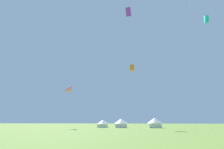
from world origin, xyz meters
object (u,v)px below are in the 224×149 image
(kite_orange_box, at_px, (132,68))
(kite_purple_box, at_px, (128,12))
(festival_tent_center, at_px, (155,122))
(festival_tent_left, at_px, (121,123))
(kite_cyan_box, at_px, (206,20))
(festival_tent_right, at_px, (103,123))
(kite_pink_delta, at_px, (68,90))

(kite_orange_box, bearing_deg, kite_purple_box, -90.25)
(kite_orange_box, distance_m, festival_tent_center, 20.49)
(festival_tent_left, bearing_deg, festival_tent_center, -0.00)
(kite_cyan_box, bearing_deg, festival_tent_right, 139.19)
(festival_tent_left, relative_size, festival_tent_center, 0.93)
(kite_cyan_box, bearing_deg, kite_purple_box, 164.00)
(kite_orange_box, xyz_separation_m, kite_purple_box, (-0.07, -15.99, 12.15))
(kite_cyan_box, xyz_separation_m, festival_tent_center, (-11.43, 25.68, -23.83))
(kite_orange_box, height_order, festival_tent_right, kite_orange_box)
(kite_orange_box, relative_size, festival_tent_center, 4.20)
(festival_tent_left, bearing_deg, festival_tent_right, 180.00)
(kite_orange_box, relative_size, festival_tent_right, 5.19)
(kite_cyan_box, height_order, festival_tent_center, kite_cyan_box)
(kite_orange_box, height_order, festival_tent_center, kite_orange_box)
(festival_tent_left, bearing_deg, kite_cyan_box, -48.03)
(kite_purple_box, distance_m, festival_tent_left, 37.31)
(kite_pink_delta, bearing_deg, festival_tent_center, 9.78)
(kite_pink_delta, relative_size, kite_purple_box, 0.43)
(festival_tent_right, height_order, festival_tent_center, festival_tent_center)
(festival_tent_right, bearing_deg, kite_pink_delta, -156.35)
(kite_pink_delta, bearing_deg, festival_tent_right, 23.65)
(kite_orange_box, height_order, festival_tent_left, kite_orange_box)
(kite_pink_delta, height_order, festival_tent_left, kite_pink_delta)
(kite_pink_delta, xyz_separation_m, festival_tent_left, (18.53, 5.20, -11.35))
(kite_cyan_box, xyz_separation_m, festival_tent_right, (-29.75, 25.68, -24.19))
(kite_cyan_box, distance_m, kite_purple_box, 20.67)
(kite_orange_box, xyz_separation_m, festival_tent_left, (-4.48, 4.33, -18.82))
(kite_pink_delta, xyz_separation_m, kite_purple_box, (22.94, -15.12, 19.62))
(kite_purple_box, relative_size, festival_tent_right, 8.14)
(kite_cyan_box, xyz_separation_m, kite_orange_box, (-18.62, 21.35, -5.14))
(kite_orange_box, xyz_separation_m, festival_tent_center, (7.19, 4.33, -18.69))
(kite_pink_delta, height_order, festival_tent_center, kite_pink_delta)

